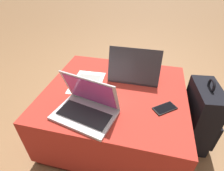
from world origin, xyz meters
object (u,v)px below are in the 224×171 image
(laptop_far, at_px, (134,72))
(cell_phone, at_px, (165,108))
(backpack, at_px, (199,118))
(paper_sheet, at_px, (87,82))
(laptop_near, at_px, (87,107))

(laptop_far, distance_m, cell_phone, 0.37)
(backpack, xyz_separation_m, paper_sheet, (-0.81, -0.02, 0.18))
(cell_phone, distance_m, paper_sheet, 0.56)
(backpack, height_order, paper_sheet, backpack)
(laptop_near, bearing_deg, cell_phone, 30.25)
(laptop_far, xyz_separation_m, cell_phone, (0.22, -0.29, -0.05))
(laptop_far, relative_size, backpack, 0.64)
(backpack, bearing_deg, paper_sheet, 83.93)
(backpack, bearing_deg, cell_phone, 114.16)
(paper_sheet, bearing_deg, laptop_near, -72.53)
(cell_phone, bearing_deg, laptop_near, 68.35)
(laptop_near, relative_size, laptop_far, 1.07)
(cell_phone, height_order, paper_sheet, cell_phone)
(laptop_far, bearing_deg, cell_phone, 127.31)
(laptop_near, bearing_deg, paper_sheet, 123.03)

